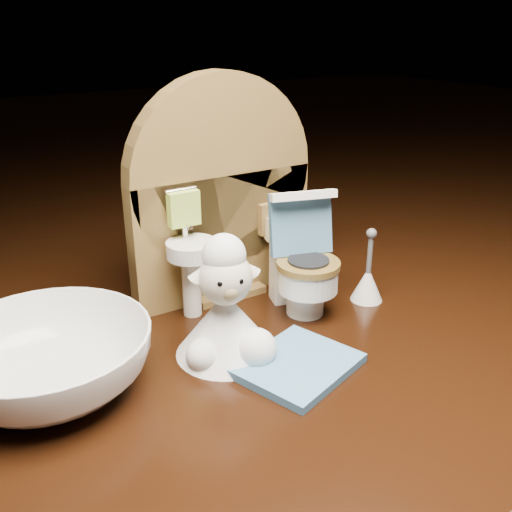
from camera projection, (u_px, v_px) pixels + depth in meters
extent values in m
cube|color=black|center=(273.00, 397.00, 0.37)|extent=(2.50, 2.50, 0.10)
cube|color=brown|center=(222.00, 235.00, 0.39)|extent=(0.13, 0.02, 0.09)
cylinder|color=brown|center=(221.00, 174.00, 0.37)|extent=(0.13, 0.02, 0.13)
cube|color=brown|center=(224.00, 288.00, 0.40)|extent=(0.05, 0.04, 0.01)
cylinder|color=white|center=(191.00, 284.00, 0.37)|extent=(0.01, 0.01, 0.04)
cylinder|color=white|center=(192.00, 249.00, 0.35)|extent=(0.03, 0.03, 0.01)
cylinder|color=silver|center=(185.00, 230.00, 0.36)|extent=(0.00, 0.00, 0.01)
cube|color=#B2D74B|center=(184.00, 209.00, 0.35)|extent=(0.02, 0.01, 0.02)
cube|color=brown|center=(275.00, 218.00, 0.39)|extent=(0.02, 0.01, 0.02)
cylinder|color=#F2E8BB|center=(279.00, 228.00, 0.39)|extent=(0.02, 0.02, 0.02)
cylinder|color=white|center=(305.00, 300.00, 0.37)|extent=(0.02, 0.02, 0.02)
cylinder|color=white|center=(308.00, 278.00, 0.36)|extent=(0.04, 0.04, 0.02)
cylinder|color=brown|center=(308.00, 264.00, 0.36)|extent=(0.04, 0.04, 0.00)
cube|color=white|center=(295.00, 266.00, 0.39)|extent=(0.04, 0.02, 0.05)
cube|color=teal|center=(300.00, 223.00, 0.37)|extent=(0.04, 0.03, 0.04)
cube|color=white|center=(304.00, 195.00, 0.36)|extent=(0.04, 0.02, 0.01)
cylinder|color=#B2C444|center=(310.00, 223.00, 0.38)|extent=(0.01, 0.01, 0.01)
cube|color=teal|center=(298.00, 365.00, 0.32)|extent=(0.08, 0.07, 0.00)
cone|color=white|center=(367.00, 284.00, 0.39)|extent=(0.02, 0.02, 0.02)
cylinder|color=#59595B|center=(370.00, 254.00, 0.38)|extent=(0.00, 0.00, 0.03)
sphere|color=#59595B|center=(372.00, 233.00, 0.38)|extent=(0.01, 0.01, 0.01)
cone|color=white|center=(226.00, 323.00, 0.32)|extent=(0.06, 0.06, 0.04)
sphere|color=white|center=(256.00, 348.00, 0.32)|extent=(0.02, 0.02, 0.02)
sphere|color=white|center=(203.00, 355.00, 0.32)|extent=(0.02, 0.02, 0.02)
sphere|color=beige|center=(225.00, 278.00, 0.31)|extent=(0.03, 0.03, 0.03)
sphere|color=tan|center=(230.00, 291.00, 0.30)|extent=(0.01, 0.01, 0.01)
sphere|color=white|center=(224.00, 255.00, 0.31)|extent=(0.02, 0.02, 0.02)
cone|color=beige|center=(200.00, 273.00, 0.31)|extent=(0.02, 0.01, 0.01)
cone|color=beige|center=(248.00, 267.00, 0.32)|extent=(0.02, 0.01, 0.01)
sphere|color=black|center=(220.00, 284.00, 0.30)|extent=(0.00, 0.00, 0.00)
sphere|color=black|center=(240.00, 281.00, 0.30)|extent=(0.00, 0.00, 0.00)
imported|color=white|center=(49.00, 361.00, 0.29)|extent=(0.12, 0.12, 0.03)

